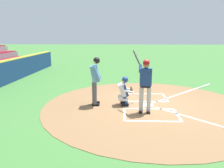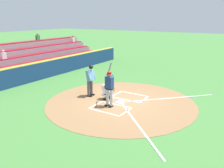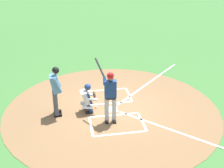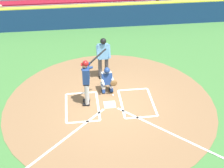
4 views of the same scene
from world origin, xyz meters
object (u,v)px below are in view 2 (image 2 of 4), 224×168
catcher (107,89)px  plate_umpire (90,78)px  baseball (114,99)px  batter (109,86)px

catcher → plate_umpire: (0.04, -1.11, 0.49)m
plate_umpire → baseball: plate_umpire is taller
plate_umpire → baseball: (-0.23, 1.43, -1.04)m
catcher → plate_umpire: size_ratio=0.61×
batter → catcher: 1.20m
baseball → plate_umpire: bearing=-81.0°
batter → catcher: bearing=-140.3°
plate_umpire → baseball: size_ratio=25.20×
batter → plate_umpire: 1.98m
baseball → batter: bearing=20.1°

